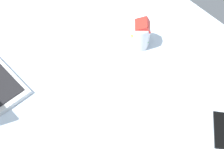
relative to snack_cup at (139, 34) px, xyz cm
name	(u,v)px	position (x,y,z in cm)	size (l,w,h in cm)	color
bed_mattress	(93,110)	(-10.48, 31.26, -15.12)	(180.00, 140.00, 18.00)	silver
snack_cup	(139,34)	(0.00, 0.00, 0.00)	(9.36, 9.85, 14.37)	silver
cell_phone	(224,131)	(-48.64, 2.45, -5.72)	(6.80, 14.00, 0.80)	black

